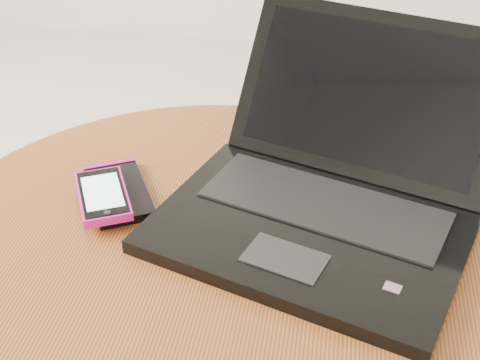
# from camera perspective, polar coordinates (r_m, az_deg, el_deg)

# --- Properties ---
(table) EXTENTS (0.70, 0.70, 0.55)m
(table) POSITION_cam_1_polar(r_m,az_deg,el_deg) (0.82, -2.51, -12.07)
(table) COLOR #5E2715
(table) RESTS_ON ground
(laptop) EXTENTS (0.42, 0.43, 0.19)m
(laptop) POSITION_cam_1_polar(r_m,az_deg,el_deg) (0.77, 7.31, -0.85)
(laptop) COLOR black
(laptop) RESTS_ON table
(phone_black) EXTENTS (0.12, 0.14, 0.01)m
(phone_black) POSITION_cam_1_polar(r_m,az_deg,el_deg) (0.83, -10.28, -0.96)
(phone_black) COLOR black
(phone_black) RESTS_ON table
(phone_pink) EXTENTS (0.10, 0.12, 0.01)m
(phone_pink) POSITION_cam_1_polar(r_m,az_deg,el_deg) (0.81, -11.54, -1.30)
(phone_pink) COLOR #D11B90
(phone_pink) RESTS_ON phone_black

